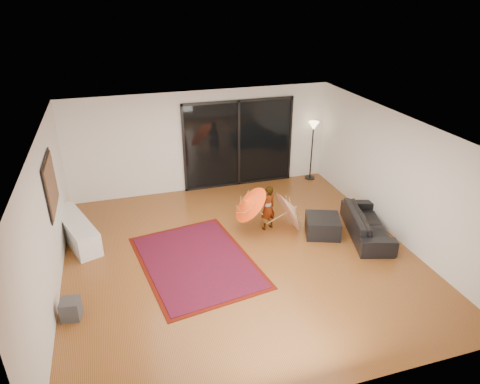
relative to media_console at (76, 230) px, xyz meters
name	(u,v)px	position (x,y,z in m)	size (l,w,h in m)	color
floor	(241,256)	(3.25, -1.63, -0.26)	(7.00, 7.00, 0.00)	brown
ceiling	(241,131)	(3.25, -1.63, 2.44)	(7.00, 7.00, 0.00)	white
wall_back	(202,142)	(3.25, 1.87, 1.09)	(7.00, 7.00, 0.00)	silver
wall_front	(323,319)	(3.25, -5.13, 1.09)	(7.00, 7.00, 0.00)	silver
wall_left	(47,224)	(-0.25, -1.63, 1.09)	(7.00, 7.00, 0.00)	silver
wall_right	(396,177)	(6.75, -1.63, 1.09)	(7.00, 7.00, 0.00)	silver
sliding_door	(239,144)	(4.25, 1.83, 0.94)	(3.06, 0.07, 2.40)	black
painting	(51,185)	(-0.21, -0.63, 1.39)	(0.04, 1.28, 1.08)	black
media_console	(76,230)	(0.00, 0.00, 0.00)	(0.47, 1.89, 0.53)	white
speaker	(71,309)	(0.00, -2.55, -0.09)	(0.31, 0.31, 0.35)	#424244
persian_rug	(196,261)	(2.33, -1.57, -0.25)	(2.53, 3.23, 0.02)	#510F06
sofa	(367,224)	(6.20, -1.64, 0.02)	(1.94, 0.76, 0.57)	black
ottoman	(323,226)	(5.27, -1.32, -0.05)	(0.74, 0.74, 0.42)	black
floor_lamp	(313,134)	(6.35, 1.62, 1.07)	(0.29, 0.29, 1.69)	black
child	(268,208)	(4.17, -0.73, 0.27)	(0.39, 0.26, 1.07)	#999999
parasol_orange	(245,204)	(3.62, -0.78, 0.47)	(0.76, 0.91, 0.90)	#FF440D
parasol_white	(295,208)	(4.77, -0.88, 0.24)	(0.59, 0.99, 0.99)	silver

